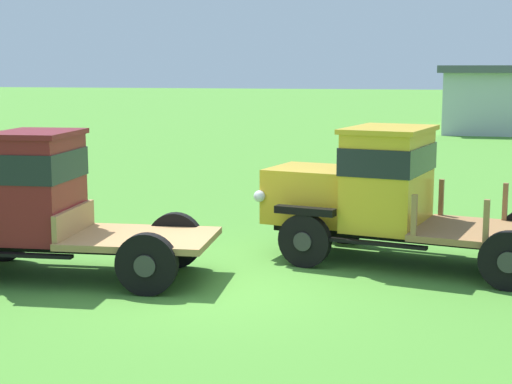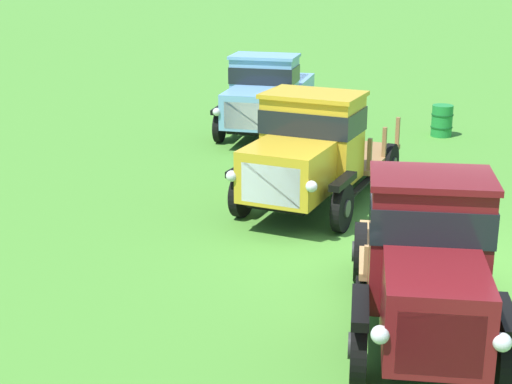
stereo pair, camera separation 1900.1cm
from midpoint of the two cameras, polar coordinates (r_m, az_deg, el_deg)
The scene contains 3 objects.
ground_plane at distance 7.98m, azimuth 48.56°, elevation -24.94°, with size 240.00×240.00×0.00m, color #47842D.
vintage_truck_second_in_line at distance 6.26m, azimuth 27.10°, elevation -19.77°, with size 4.87×2.17×2.27m.
vintage_truck_midrow_center at distance 10.52m, azimuth 53.07°, elevation -10.64°, with size 5.33×2.97×2.26m.
Camera 1 is at (3.47, -10.84, 3.20)m, focal length 55.00 mm.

